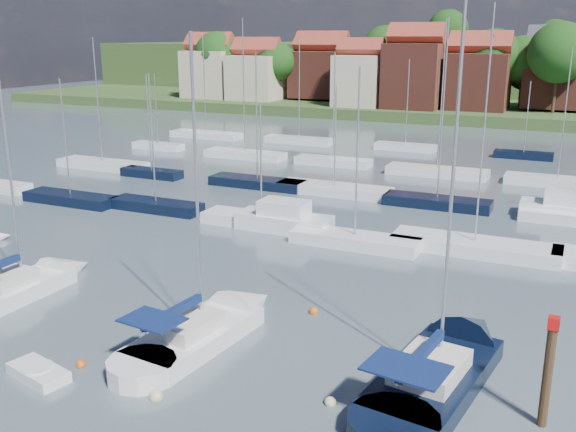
% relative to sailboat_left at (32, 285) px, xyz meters
% --- Properties ---
extents(ground, '(260.00, 260.00, 0.00)m').
position_rel_sailboat_left_xyz_m(ground, '(13.20, 36.46, -0.36)').
color(ground, '#3E4B55').
rests_on(ground, ground).
extents(sailboat_left, '(2.80, 9.94, 13.53)m').
position_rel_sailboat_left_xyz_m(sailboat_left, '(0.00, 0.00, 0.00)').
color(sailboat_left, white).
rests_on(sailboat_left, ground).
extents(sailboat_centre, '(4.11, 11.42, 15.21)m').
position_rel_sailboat_left_xyz_m(sailboat_centre, '(12.02, -0.39, -0.01)').
color(sailboat_centre, white).
rests_on(sailboat_centre, ground).
extents(sailboat_navy, '(5.12, 13.10, 17.61)m').
position_rel_sailboat_left_xyz_m(sailboat_navy, '(22.96, 0.85, -0.01)').
color(sailboat_navy, black).
rests_on(sailboat_navy, ground).
extents(tender, '(3.06, 1.93, 0.61)m').
position_rel_sailboat_left_xyz_m(tender, '(7.56, -7.00, -0.13)').
color(tender, white).
rests_on(tender, ground).
extents(timber_piling, '(0.40, 0.40, 6.56)m').
position_rel_sailboat_left_xyz_m(timber_piling, '(26.90, -1.78, 0.87)').
color(timber_piling, '#4C331E').
rests_on(timber_piling, ground).
extents(buoy_c, '(0.42, 0.42, 0.42)m').
position_rel_sailboat_left_xyz_m(buoy_c, '(8.49, -5.52, -0.36)').
color(buoy_c, '#D85914').
rests_on(buoy_c, ground).
extents(buoy_d, '(0.55, 0.55, 0.55)m').
position_rel_sailboat_left_xyz_m(buoy_d, '(12.98, -6.26, -0.36)').
color(buoy_d, beige).
rests_on(buoy_d, ground).
extents(buoy_e, '(0.48, 0.48, 0.48)m').
position_rel_sailboat_left_xyz_m(buoy_e, '(15.51, 3.79, -0.36)').
color(buoy_e, '#D85914').
rests_on(buoy_e, ground).
extents(buoy_g, '(0.45, 0.45, 0.45)m').
position_rel_sailboat_left_xyz_m(buoy_g, '(19.36, -3.78, -0.36)').
color(buoy_g, beige).
rests_on(buoy_g, ground).
extents(marina_field, '(79.62, 41.41, 15.93)m').
position_rel_sailboat_left_xyz_m(marina_field, '(15.11, 31.61, 0.07)').
color(marina_field, white).
rests_on(marina_field, ground).
extents(far_shore_town, '(212.46, 90.00, 22.27)m').
position_rel_sailboat_left_xyz_m(far_shore_town, '(15.43, 129.13, 4.24)').
color(far_shore_town, '#42572B').
rests_on(far_shore_town, ground).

